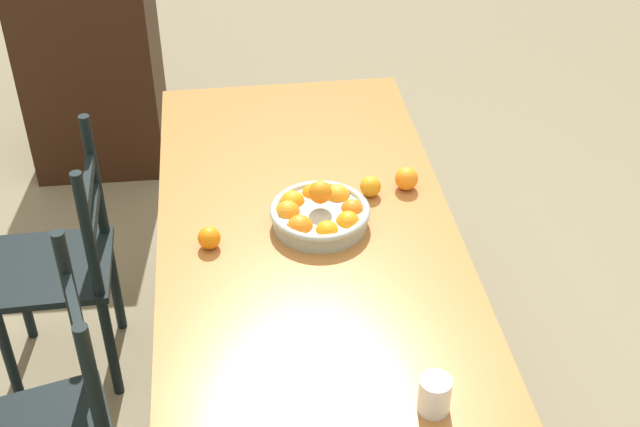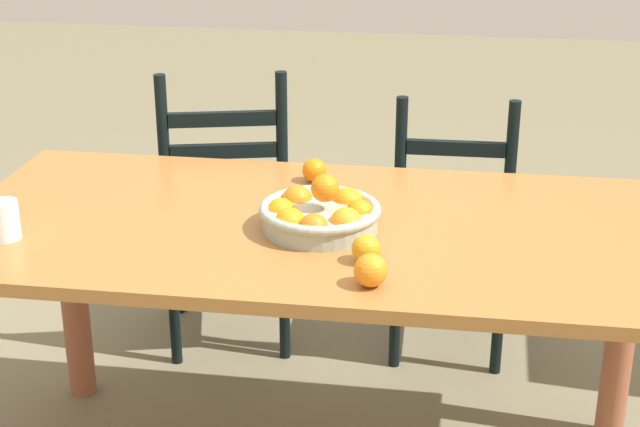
{
  "view_description": "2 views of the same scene",
  "coord_description": "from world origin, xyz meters",
  "px_view_note": "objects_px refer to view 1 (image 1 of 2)",
  "views": [
    {
      "loc": [
        -1.98,
        0.22,
        2.29
      ],
      "look_at": [
        0.01,
        -0.04,
        0.81
      ],
      "focal_mm": 48.37,
      "sensor_mm": 36.0,
      "label": 1
    },
    {
      "loc": [
        0.33,
        -2.18,
        1.69
      ],
      "look_at": [
        0.01,
        -0.04,
        0.81
      ],
      "focal_mm": 55.0,
      "sensor_mm": 36.0,
      "label": 2
    }
  ],
  "objects_px": {
    "dining_table": "(308,261)",
    "cabinet": "(90,47)",
    "fruit_bowl": "(319,213)",
    "orange_loose_1": "(406,179)",
    "chair_by_cabinet": "(65,269)",
    "orange_loose_0": "(370,186)",
    "orange_loose_2": "(209,238)",
    "drinking_glass": "(435,395)"
  },
  "relations": [
    {
      "from": "cabinet",
      "to": "dining_table",
      "type": "bearing_deg",
      "value": -154.34
    },
    {
      "from": "cabinet",
      "to": "drinking_glass",
      "type": "bearing_deg",
      "value": -156.69
    },
    {
      "from": "dining_table",
      "to": "orange_loose_1",
      "type": "height_order",
      "value": "orange_loose_1"
    },
    {
      "from": "fruit_bowl",
      "to": "orange_loose_1",
      "type": "height_order",
      "value": "fruit_bowl"
    },
    {
      "from": "dining_table",
      "to": "cabinet",
      "type": "height_order",
      "value": "cabinet"
    },
    {
      "from": "orange_loose_0",
      "to": "orange_loose_1",
      "type": "bearing_deg",
      "value": -79.24
    },
    {
      "from": "orange_loose_2",
      "to": "drinking_glass",
      "type": "xyz_separation_m",
      "value": [
        -0.66,
        -0.49,
        0.01
      ]
    },
    {
      "from": "fruit_bowl",
      "to": "orange_loose_0",
      "type": "distance_m",
      "value": 0.22
    },
    {
      "from": "orange_loose_0",
      "to": "drinking_glass",
      "type": "distance_m",
      "value": 0.85
    },
    {
      "from": "orange_loose_2",
      "to": "chair_by_cabinet",
      "type": "bearing_deg",
      "value": 53.41
    },
    {
      "from": "fruit_bowl",
      "to": "orange_loose_1",
      "type": "distance_m",
      "value": 0.33
    },
    {
      "from": "chair_by_cabinet",
      "to": "orange_loose_0",
      "type": "xyz_separation_m",
      "value": [
        -0.18,
        -0.99,
        0.37
      ]
    },
    {
      "from": "chair_by_cabinet",
      "to": "orange_loose_2",
      "type": "xyz_separation_m",
      "value": [
        -0.37,
        -0.5,
        0.37
      ]
    },
    {
      "from": "drinking_glass",
      "to": "fruit_bowl",
      "type": "bearing_deg",
      "value": 13.03
    },
    {
      "from": "fruit_bowl",
      "to": "orange_loose_1",
      "type": "bearing_deg",
      "value": -62.65
    },
    {
      "from": "dining_table",
      "to": "drinking_glass",
      "type": "relative_size",
      "value": 19.54
    },
    {
      "from": "orange_loose_1",
      "to": "orange_loose_2",
      "type": "xyz_separation_m",
      "value": [
        -0.22,
        0.61,
        -0.0
      ]
    },
    {
      "from": "chair_by_cabinet",
      "to": "orange_loose_0",
      "type": "distance_m",
      "value": 1.07
    },
    {
      "from": "dining_table",
      "to": "fruit_bowl",
      "type": "height_order",
      "value": "fruit_bowl"
    },
    {
      "from": "dining_table",
      "to": "drinking_glass",
      "type": "bearing_deg",
      "value": -164.08
    },
    {
      "from": "dining_table",
      "to": "orange_loose_1",
      "type": "relative_size",
      "value": 24.87
    },
    {
      "from": "chair_by_cabinet",
      "to": "drinking_glass",
      "type": "xyz_separation_m",
      "value": [
        -1.03,
        -0.99,
        0.38
      ]
    },
    {
      "from": "chair_by_cabinet",
      "to": "orange_loose_1",
      "type": "relative_size",
      "value": 12.75
    },
    {
      "from": "fruit_bowl",
      "to": "orange_loose_0",
      "type": "height_order",
      "value": "fruit_bowl"
    },
    {
      "from": "chair_by_cabinet",
      "to": "orange_loose_1",
      "type": "height_order",
      "value": "chair_by_cabinet"
    },
    {
      "from": "fruit_bowl",
      "to": "orange_loose_0",
      "type": "xyz_separation_m",
      "value": [
        0.13,
        -0.17,
        -0.01
      ]
    },
    {
      "from": "drinking_glass",
      "to": "cabinet",
      "type": "bearing_deg",
      "value": 22.07
    },
    {
      "from": "cabinet",
      "to": "orange_loose_1",
      "type": "height_order",
      "value": "cabinet"
    },
    {
      "from": "dining_table",
      "to": "orange_loose_0",
      "type": "height_order",
      "value": "orange_loose_0"
    },
    {
      "from": "chair_by_cabinet",
      "to": "orange_loose_1",
      "type": "distance_m",
      "value": 1.18
    },
    {
      "from": "orange_loose_0",
      "to": "orange_loose_1",
      "type": "xyz_separation_m",
      "value": [
        0.02,
        -0.12,
        0.0
      ]
    },
    {
      "from": "chair_by_cabinet",
      "to": "drinking_glass",
      "type": "bearing_deg",
      "value": 42.62
    },
    {
      "from": "cabinet",
      "to": "orange_loose_0",
      "type": "bearing_deg",
      "value": -146.9
    },
    {
      "from": "orange_loose_0",
      "to": "dining_table",
      "type": "bearing_deg",
      "value": 123.38
    },
    {
      "from": "orange_loose_2",
      "to": "fruit_bowl",
      "type": "bearing_deg",
      "value": -78.36
    },
    {
      "from": "dining_table",
      "to": "cabinet",
      "type": "relative_size",
      "value": 1.58
    },
    {
      "from": "orange_loose_1",
      "to": "dining_table",
      "type": "bearing_deg",
      "value": 116.18
    },
    {
      "from": "cabinet",
      "to": "orange_loose_2",
      "type": "xyz_separation_m",
      "value": [
        -1.82,
        -0.52,
        0.24
      ]
    },
    {
      "from": "fruit_bowl",
      "to": "orange_loose_2",
      "type": "relative_size",
      "value": 4.52
    },
    {
      "from": "cabinet",
      "to": "orange_loose_2",
      "type": "bearing_deg",
      "value": -162.92
    },
    {
      "from": "orange_loose_2",
      "to": "drinking_glass",
      "type": "height_order",
      "value": "drinking_glass"
    },
    {
      "from": "orange_loose_0",
      "to": "orange_loose_2",
      "type": "height_order",
      "value": "same"
    }
  ]
}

